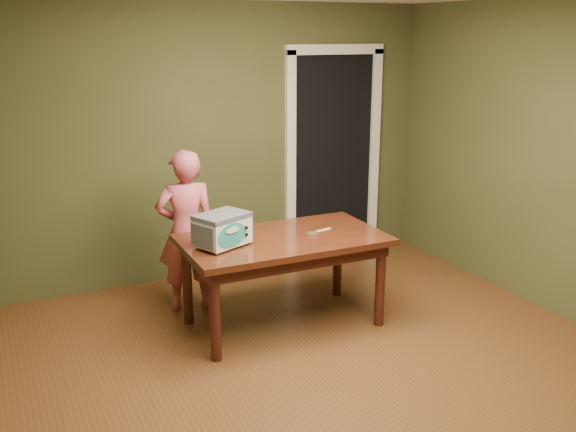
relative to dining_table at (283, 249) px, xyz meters
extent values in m
plane|color=brown|center=(-0.07, -1.10, -0.65)|extent=(5.00, 5.00, 0.00)
cube|color=#484A27|center=(-0.07, 1.40, 0.65)|extent=(4.50, 0.02, 2.60)
cube|color=black|center=(1.23, 1.70, 0.40)|extent=(0.90, 0.60, 2.10)
cube|color=black|center=(1.23, 1.38, 0.40)|extent=(0.90, 0.02, 2.10)
cube|color=white|center=(0.73, 1.37, 0.40)|extent=(0.10, 0.06, 2.20)
cube|color=white|center=(1.73, 1.37, 0.40)|extent=(0.10, 0.06, 2.20)
cube|color=white|center=(1.23, 1.37, 1.50)|extent=(1.10, 0.06, 0.10)
cube|color=#35170C|center=(0.00, 0.00, 0.07)|extent=(1.61, 0.92, 0.05)
cube|color=#37140D|center=(0.00, 0.00, 0.00)|extent=(1.49, 0.80, 0.10)
cylinder|color=#37140D|center=(-0.70, -0.34, -0.30)|extent=(0.08, 0.08, 0.70)
cylinder|color=#37140D|center=(-0.70, 0.36, -0.30)|extent=(0.08, 0.08, 0.70)
cylinder|color=#37140D|center=(0.70, -0.36, -0.30)|extent=(0.08, 0.08, 0.70)
cylinder|color=#37140D|center=(0.70, 0.34, -0.30)|extent=(0.08, 0.08, 0.70)
cylinder|color=#4C4F54|center=(-0.61, -0.16, 0.11)|extent=(0.03, 0.03, 0.02)
cylinder|color=#4C4F54|center=(-0.70, 0.03, 0.11)|extent=(0.03, 0.03, 0.02)
cylinder|color=#4C4F54|center=(-0.33, -0.04, 0.11)|extent=(0.03, 0.03, 0.02)
cylinder|color=#4C4F54|center=(-0.41, 0.15, 0.11)|extent=(0.03, 0.03, 0.02)
cube|color=silver|center=(-0.51, -0.01, 0.22)|extent=(0.46, 0.40, 0.21)
cube|color=#4C4F54|center=(-0.51, -0.01, 0.34)|extent=(0.46, 0.41, 0.03)
cube|color=#4C4F54|center=(-0.69, -0.08, 0.22)|extent=(0.11, 0.23, 0.17)
cube|color=#4C4F54|center=(-0.33, 0.07, 0.22)|extent=(0.11, 0.23, 0.17)
ellipsoid|color=teal|center=(-0.48, -0.15, 0.22)|extent=(0.27, 0.12, 0.18)
cylinder|color=black|center=(-0.35, -0.09, 0.25)|extent=(0.03, 0.02, 0.03)
cylinder|color=black|center=(-0.35, -0.09, 0.19)|extent=(0.03, 0.02, 0.02)
cylinder|color=silver|center=(0.23, -0.07, 0.11)|extent=(0.10, 0.10, 0.02)
cylinder|color=#52331B|center=(0.23, -0.07, 0.12)|extent=(0.09, 0.09, 0.01)
cube|color=#FAC56C|center=(0.36, 0.01, 0.10)|extent=(0.18, 0.07, 0.01)
imported|color=#C04F5F|center=(-0.60, 0.65, 0.05)|extent=(0.56, 0.41, 1.39)
camera|label=1|loc=(-2.07, -4.38, 1.65)|focal=40.00mm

